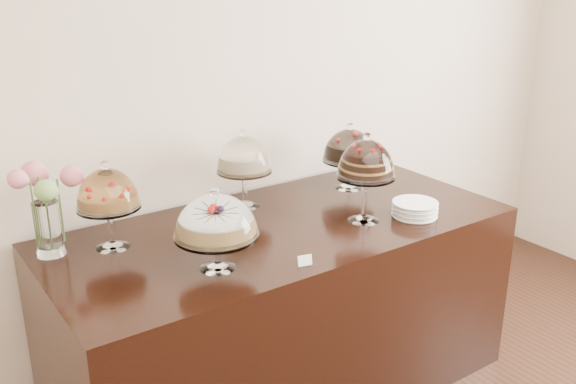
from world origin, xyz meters
TOP-DOWN VIEW (x-y plane):
  - wall_back at (0.00, 3.00)m, footprint 5.00×0.04m
  - display_counter at (-0.11, 2.45)m, footprint 2.20×1.00m
  - cake_stand_sugar_sponge at (-0.58, 2.23)m, footprint 0.34×0.34m
  - cake_stand_choco_layer at (0.24, 2.27)m, footprint 0.28×0.28m
  - cake_stand_cheesecake at (-0.12, 2.76)m, footprint 0.28×0.28m
  - cake_stand_dark_choco at (0.48, 2.68)m, footprint 0.29×0.29m
  - cake_stand_fruit_tart at (-0.86, 2.67)m, footprint 0.27×0.27m
  - flower_vase at (-1.09, 2.76)m, footprint 0.30×0.30m
  - plate_stack at (0.48, 2.17)m, footprint 0.21×0.21m
  - price_card_left at (-0.28, 2.04)m, footprint 0.06×0.03m

SIDE VIEW (x-z plane):
  - display_counter at x=-0.11m, z-range 0.00..0.90m
  - price_card_left at x=-0.28m, z-range 0.90..0.94m
  - plate_stack at x=0.48m, z-range 0.90..0.97m
  - cake_stand_sugar_sponge at x=-0.58m, z-range 0.94..1.29m
  - cake_stand_dark_choco at x=0.48m, z-range 0.94..1.31m
  - flower_vase at x=-1.09m, z-range 0.93..1.33m
  - cake_stand_fruit_tart at x=-0.86m, z-range 0.95..1.35m
  - cake_stand_cheesecake at x=-0.12m, z-range 0.95..1.36m
  - cake_stand_choco_layer at x=0.24m, z-range 0.97..1.41m
  - wall_back at x=0.00m, z-range 0.00..3.00m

